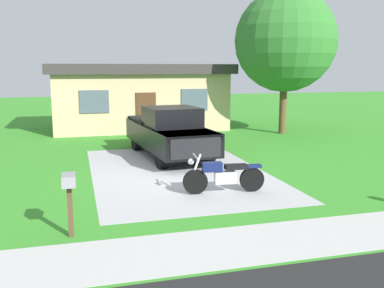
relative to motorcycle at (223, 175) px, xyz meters
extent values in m
plane|color=#39902A|center=(-0.64, 2.66, -0.47)|extent=(80.00, 80.00, 0.00)
cube|color=#B2B2B2|center=(-0.64, 2.66, -0.47)|extent=(5.40, 8.61, 0.01)
cube|color=#BBBBB6|center=(-0.64, -3.34, -0.47)|extent=(36.00, 1.80, 0.01)
cylinder|color=black|center=(-0.75, 0.08, -0.14)|extent=(0.67, 0.19, 0.66)
cylinder|color=black|center=(0.79, -0.08, -0.14)|extent=(0.67, 0.19, 0.66)
cube|color=silver|center=(0.04, 0.00, -0.05)|extent=(0.58, 0.32, 0.32)
cube|color=#141E51|center=(-0.31, 0.03, 0.25)|extent=(0.54, 0.31, 0.24)
cube|color=black|center=(0.34, -0.04, 0.23)|extent=(0.63, 0.34, 0.12)
cube|color=#141E51|center=(0.79, -0.08, 0.23)|extent=(0.50, 0.25, 0.08)
cylinder|color=silver|center=(-0.75, 0.08, 0.23)|extent=(0.34, 0.09, 0.77)
cylinder|color=silver|center=(-0.75, 0.08, 0.55)|extent=(0.11, 0.70, 0.04)
sphere|color=silver|center=(-0.87, 0.09, 0.41)|extent=(0.16, 0.16, 0.16)
cylinder|color=black|center=(0.60, 3.37, -0.05)|extent=(0.38, 0.87, 0.84)
cylinder|color=black|center=(-1.03, 3.21, -0.05)|extent=(0.38, 0.87, 0.84)
cylinder|color=black|center=(0.26, 6.85, -0.05)|extent=(0.38, 0.87, 0.84)
cylinder|color=black|center=(-1.37, 6.69, -0.05)|extent=(0.38, 0.87, 0.84)
cube|color=black|center=(-0.39, 5.08, 0.33)|extent=(2.54, 5.77, 0.80)
cube|color=black|center=(-0.21, 3.24, 0.63)|extent=(2.08, 2.08, 0.20)
cube|color=black|center=(-0.35, 4.68, 1.08)|extent=(1.98, 2.07, 0.70)
cube|color=#3F4C56|center=(-0.27, 3.89, 0.98)|extent=(1.71, 0.33, 0.60)
cube|color=black|center=(-0.54, 6.62, 0.58)|extent=(2.13, 2.57, 0.50)
cube|color=black|center=(-0.12, 2.31, 0.33)|extent=(1.70, 0.27, 0.64)
cube|color=#4C3823|center=(-3.91, -2.07, 0.08)|extent=(0.10, 0.10, 1.10)
cube|color=gray|center=(-3.91, -2.07, 0.68)|extent=(0.26, 0.48, 0.22)
cylinder|color=brown|center=(6.47, 9.32, 0.96)|extent=(0.36, 0.36, 2.87)
sphere|color=#31762E|center=(6.47, 9.32, 4.15)|extent=(5.03, 5.03, 5.03)
cube|color=tan|center=(-0.31, 13.34, 1.03)|extent=(9.00, 5.00, 3.00)
cube|color=#383333|center=(-0.31, 13.34, 2.78)|extent=(9.60, 5.60, 0.50)
cube|color=#4C2D19|center=(-0.31, 10.81, 0.58)|extent=(1.00, 0.08, 2.10)
cube|color=#4C5966|center=(-2.83, 10.81, 1.23)|extent=(1.40, 0.06, 1.10)
cube|color=#4C5966|center=(2.21, 10.81, 1.23)|extent=(1.40, 0.06, 1.10)
camera|label=1|loc=(-3.72, -10.47, 2.81)|focal=40.10mm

